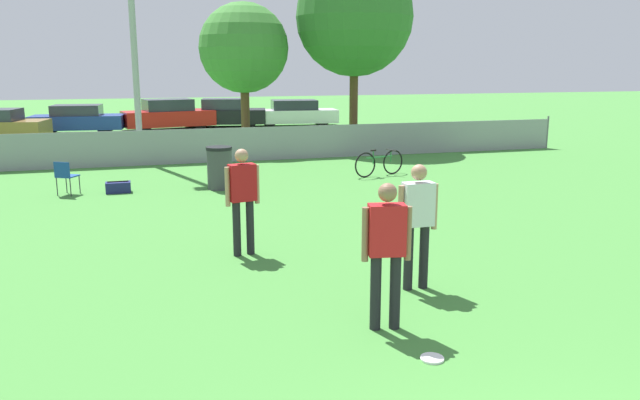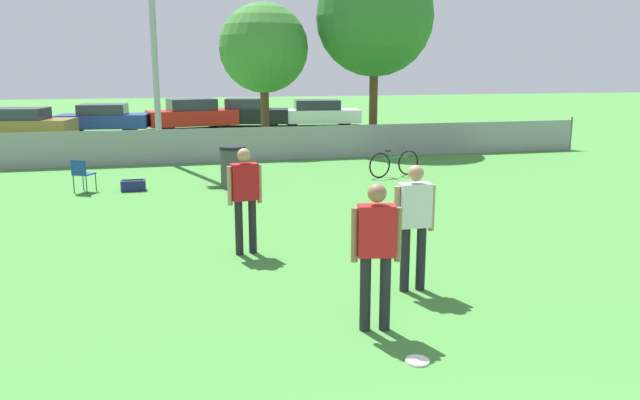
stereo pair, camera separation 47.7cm
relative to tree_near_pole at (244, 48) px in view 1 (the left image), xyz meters
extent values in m
cube|color=gray|center=(-1.24, -3.00, -3.12)|extent=(24.38, 0.03, 1.10)
cylinder|color=slate|center=(10.95, -3.00, -3.07)|extent=(0.07, 0.07, 1.21)
cylinder|color=#9E9EA3|center=(-3.84, -2.07, 1.31)|extent=(0.20, 0.20, 9.96)
cylinder|color=brown|center=(0.00, 0.00, -2.44)|extent=(0.32, 0.32, 2.47)
sphere|color=#3D7F33|center=(0.00, 0.00, 0.02)|extent=(3.25, 3.25, 3.25)
cylinder|color=brown|center=(4.08, -0.48, -2.08)|extent=(0.32, 0.32, 3.19)
sphere|color=#33702D|center=(4.08, -0.48, 1.14)|extent=(4.35, 4.35, 4.35)
cylinder|color=black|center=(-2.46, -13.24, -3.21)|extent=(0.13, 0.13, 0.92)
cylinder|color=black|center=(-2.23, -13.20, -3.21)|extent=(0.13, 0.13, 0.92)
cube|color=#B21419|center=(-2.34, -13.22, -2.46)|extent=(0.46, 0.29, 0.60)
sphere|color=tan|center=(-2.34, -13.22, -2.01)|extent=(0.22, 0.22, 0.22)
cylinder|color=tan|center=(-2.59, -13.27, -2.50)|extent=(0.08, 0.08, 0.64)
cylinder|color=tan|center=(-2.10, -13.18, -2.50)|extent=(0.08, 0.08, 0.64)
cylinder|color=black|center=(-0.42, -15.49, -3.21)|extent=(0.13, 0.13, 0.92)
cylinder|color=black|center=(-0.19, -15.50, -3.21)|extent=(0.13, 0.13, 0.92)
cube|color=silver|center=(-0.31, -15.50, -2.46)|extent=(0.43, 0.22, 0.60)
sphere|color=tan|center=(-0.31, -15.50, -2.01)|extent=(0.22, 0.22, 0.22)
cylinder|color=tan|center=(-0.56, -15.49, -2.50)|extent=(0.08, 0.08, 0.64)
cylinder|color=tan|center=(-0.05, -15.50, -2.50)|extent=(0.08, 0.08, 0.64)
cylinder|color=black|center=(-1.35, -16.62, -3.21)|extent=(0.13, 0.13, 0.92)
cylinder|color=black|center=(-1.12, -16.66, -3.21)|extent=(0.13, 0.13, 0.92)
cube|color=red|center=(-1.24, -16.64, -2.46)|extent=(0.46, 0.30, 0.60)
sphere|color=#8C664C|center=(-1.24, -16.64, -2.01)|extent=(0.22, 0.22, 0.22)
cylinder|color=#8C664C|center=(-1.49, -16.59, -2.50)|extent=(0.08, 0.08, 0.64)
cylinder|color=#8C664C|center=(-0.99, -16.69, -2.50)|extent=(0.08, 0.08, 0.64)
cylinder|color=white|center=(-1.06, -17.53, -3.66)|extent=(0.25, 0.25, 0.03)
torus|color=white|center=(-1.06, -17.53, -3.66)|extent=(0.26, 0.26, 0.03)
cylinder|color=#333338|center=(-5.34, -7.07, -3.45)|extent=(0.02, 0.02, 0.44)
cylinder|color=#333338|center=(-5.66, -6.89, -3.45)|extent=(0.02, 0.02, 0.44)
cylinder|color=#333338|center=(-5.52, -7.39, -3.45)|extent=(0.02, 0.02, 0.44)
cylinder|color=#333338|center=(-5.84, -7.21, -3.45)|extent=(0.02, 0.02, 0.44)
cube|color=navy|center=(-5.59, -7.14, -3.22)|extent=(0.57, 0.57, 0.03)
cube|color=navy|center=(-5.69, -7.31, -3.03)|extent=(0.37, 0.23, 0.36)
torus|color=black|center=(2.13, -6.99, -3.32)|extent=(0.69, 0.25, 0.71)
torus|color=black|center=(3.09, -6.70, -3.32)|extent=(0.69, 0.25, 0.71)
cylinder|color=#267238|center=(2.61, -6.84, -3.13)|extent=(0.89, 0.30, 0.04)
cylinder|color=#267238|center=(2.40, -6.91, -3.13)|extent=(0.03, 0.03, 0.37)
cylinder|color=#267238|center=(3.01, -6.72, -3.13)|extent=(0.03, 0.03, 0.33)
cube|color=black|center=(2.40, -6.91, -2.93)|extent=(0.17, 0.10, 0.04)
cylinder|color=black|center=(3.01, -6.72, -2.97)|extent=(0.15, 0.43, 0.03)
cylinder|color=#3F3F44|center=(-1.97, -7.44, -3.18)|extent=(0.63, 0.63, 0.99)
cylinder|color=black|center=(-1.97, -7.44, -2.64)|extent=(0.66, 0.66, 0.08)
cube|color=navy|center=(-4.44, -7.23, -3.54)|extent=(0.59, 0.32, 0.27)
cube|color=black|center=(-4.44, -7.23, -3.39)|extent=(0.50, 0.04, 0.02)
cylinder|color=black|center=(-8.22, 6.09, -3.36)|extent=(0.65, 0.29, 0.62)
cylinder|color=black|center=(-8.51, 4.51, -3.36)|extent=(0.65, 0.29, 0.62)
cylinder|color=black|center=(-5.14, 8.14, -3.35)|extent=(0.66, 0.24, 0.64)
cylinder|color=black|center=(-5.29, 6.66, -3.35)|extent=(0.66, 0.24, 0.64)
cylinder|color=black|center=(-7.62, 8.39, -3.35)|extent=(0.66, 0.24, 0.64)
cylinder|color=black|center=(-7.77, 6.92, -3.35)|extent=(0.66, 0.24, 0.64)
cube|color=navy|center=(-6.46, 7.53, -3.15)|extent=(4.18, 2.11, 0.62)
cube|color=#2D333D|center=(-6.46, 7.53, -2.60)|extent=(2.24, 1.71, 0.47)
cylinder|color=black|center=(-1.22, 9.21, -3.36)|extent=(0.65, 0.30, 0.63)
cylinder|color=black|center=(-0.92, 7.71, -3.36)|extent=(0.65, 0.30, 0.63)
cylinder|color=black|center=(-3.81, 8.69, -3.36)|extent=(0.65, 0.30, 0.63)
cylinder|color=black|center=(-3.52, 7.19, -3.36)|extent=(0.65, 0.30, 0.63)
cube|color=red|center=(-2.37, 8.20, -3.12)|extent=(4.53, 2.55, 0.73)
cube|color=#2D333D|center=(-2.37, 8.20, -2.48)|extent=(2.48, 1.94, 0.55)
cylinder|color=black|center=(1.81, 9.17, -3.36)|extent=(0.65, 0.30, 0.63)
cylinder|color=black|center=(1.52, 7.67, -3.36)|extent=(0.65, 0.30, 0.63)
cylinder|color=black|center=(-0.69, 9.65, -3.36)|extent=(0.65, 0.30, 0.63)
cylinder|color=black|center=(-0.98, 8.15, -3.36)|extent=(0.65, 0.30, 0.63)
cube|color=black|center=(0.41, 8.66, -3.13)|extent=(4.38, 2.50, 0.71)
cube|color=#2D333D|center=(0.41, 8.66, -2.51)|extent=(2.39, 1.92, 0.53)
cylinder|color=black|center=(5.35, 8.74, -3.37)|extent=(0.62, 0.24, 0.60)
cylinder|color=black|center=(5.20, 7.30, -3.37)|extent=(0.62, 0.24, 0.60)
cylinder|color=black|center=(2.67, 9.03, -3.37)|extent=(0.62, 0.24, 0.60)
cylinder|color=black|center=(2.51, 7.59, -3.37)|extent=(0.62, 0.24, 0.60)
cube|color=white|center=(3.93, 8.17, -3.16)|extent=(4.50, 2.12, 0.66)
cube|color=#2D333D|center=(3.93, 8.17, -2.58)|extent=(2.41, 1.70, 0.49)
camera|label=1|loc=(-3.95, -23.08, -0.60)|focal=35.00mm
camera|label=2|loc=(-3.49, -23.21, -0.60)|focal=35.00mm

